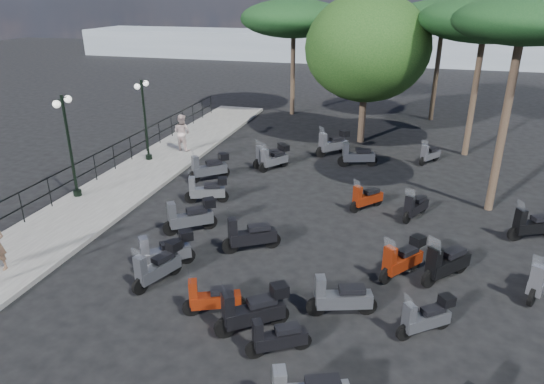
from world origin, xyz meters
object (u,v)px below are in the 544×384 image
(scooter_25, at_px, (533,226))
(scooter_13, at_px, (250,236))
(scooter_6, at_px, (253,311))
(scooter_12, at_px, (212,299))
(scooter_4, at_px, (271,156))
(scooter_19, at_px, (402,259))
(scooter_24, at_px, (541,279))
(scooter_26, at_px, (430,155))
(pine_3, at_px, (523,22))
(pedestrian_far, at_px, (182,132))
(scooter_8, at_px, (190,217))
(scooter_7, at_px, (165,252))
(pine_0, at_px, (444,18))
(lamp_post_1, at_px, (69,140))
(lamp_post_2, at_px, (145,115))
(scooter_3, at_px, (209,168))
(scooter_15, at_px, (357,156))
(scooter_20, at_px, (415,207))
(scooter_18, at_px, (277,338))
(pine_1, at_px, (486,20))
(scooter_22, at_px, (426,318))
(scooter_9, at_px, (274,159))
(scooter_14, at_px, (366,198))
(scooter_23, at_px, (446,264))
(scooter_10, at_px, (333,144))
(pine_2, at_px, (294,19))
(scooter_17, at_px, (340,298))
(scooter_2, at_px, (207,190))
(scooter_1, at_px, (158,267))

(scooter_25, bearing_deg, scooter_13, 84.43)
(scooter_6, distance_m, scooter_12, 1.20)
(scooter_4, bearing_deg, scooter_19, 174.04)
(scooter_24, height_order, scooter_26, scooter_24)
(scooter_26, xyz_separation_m, pine_3, (2.01, -4.72, 6.03))
(pedestrian_far, height_order, scooter_8, pedestrian_far)
(scooter_7, height_order, pine_0, pine_0)
(lamp_post_1, bearing_deg, lamp_post_2, 72.26)
(scooter_3, height_order, scooter_15, scooter_3)
(scooter_20, xyz_separation_m, pine_3, (2.60, 1.54, 6.00))
(scooter_18, relative_size, pine_1, 0.18)
(scooter_20, bearing_deg, pine_0, -66.49)
(scooter_12, bearing_deg, scooter_22, -106.25)
(scooter_15, height_order, scooter_24, scooter_15)
(scooter_9, relative_size, scooter_18, 1.10)
(scooter_14, xyz_separation_m, scooter_24, (4.87, -4.24, 0.05))
(scooter_12, height_order, scooter_26, scooter_12)
(scooter_24, bearing_deg, lamp_post_2, 2.83)
(scooter_25, bearing_deg, pedestrian_far, 44.26)
(scooter_24, height_order, scooter_25, scooter_24)
(scooter_8, distance_m, scooter_9, 6.66)
(lamp_post_2, xyz_separation_m, pine_0, (12.74, 11.96, 3.72))
(scooter_12, relative_size, pine_0, 0.21)
(scooter_23, bearing_deg, scooter_22, 118.76)
(pedestrian_far, bearing_deg, scooter_13, 138.15)
(scooter_26, bearing_deg, scooter_8, 85.37)
(lamp_post_2, bearing_deg, scooter_24, -27.73)
(scooter_6, relative_size, scooter_24, 0.97)
(scooter_4, bearing_deg, pine_3, -147.98)
(scooter_10, distance_m, scooter_12, 13.24)
(scooter_18, bearing_deg, scooter_3, -0.57)
(scooter_25, relative_size, pine_1, 0.22)
(scooter_20, relative_size, pine_1, 0.20)
(scooter_12, xyz_separation_m, pine_2, (-3.05, 20.94, 5.39))
(pine_0, bearing_deg, pine_2, -174.09)
(scooter_8, height_order, scooter_17, scooter_8)
(scooter_14, xyz_separation_m, scooter_18, (-1.11, -8.21, -0.02))
(scooter_2, bearing_deg, scooter_12, -176.23)
(scooter_13, xyz_separation_m, scooter_26, (5.39, 9.98, -0.09))
(lamp_post_2, height_order, scooter_15, lamp_post_2)
(scooter_13, relative_size, scooter_22, 1.28)
(lamp_post_1, relative_size, pine_2, 0.55)
(scooter_24, bearing_deg, scooter_7, 35.24)
(scooter_2, relative_size, scooter_12, 1.08)
(scooter_9, height_order, scooter_17, scooter_17)
(scooter_2, height_order, pine_1, pine_1)
(pine_3, bearing_deg, scooter_1, -140.41)
(scooter_18, bearing_deg, scooter_10, -26.53)
(scooter_6, bearing_deg, pine_2, -25.49)
(scooter_7, relative_size, scooter_15, 0.82)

